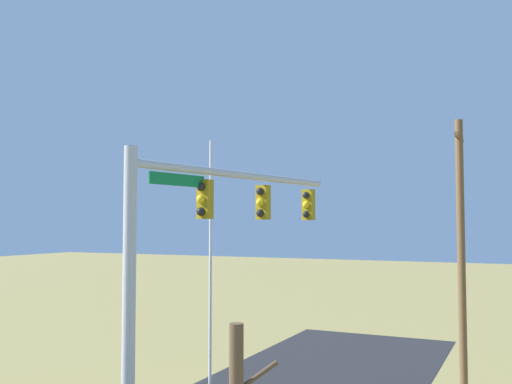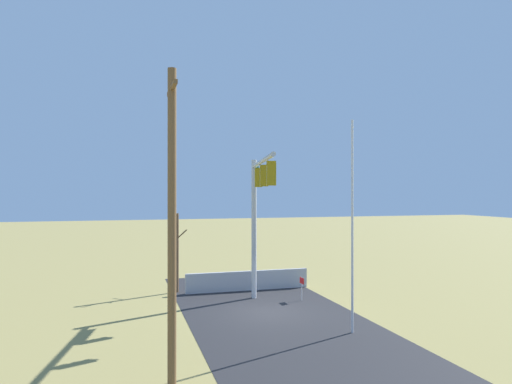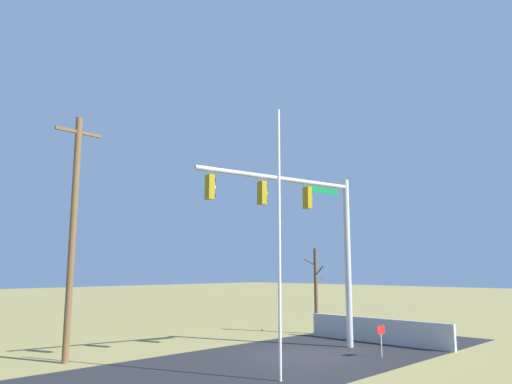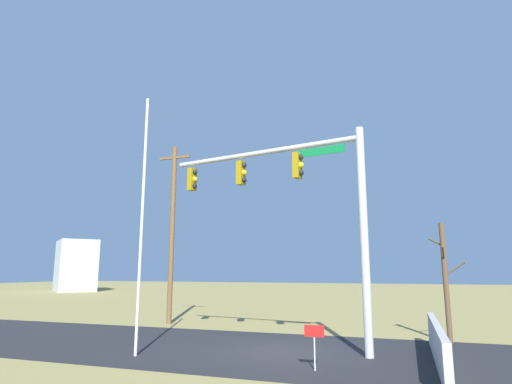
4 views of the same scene
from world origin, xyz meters
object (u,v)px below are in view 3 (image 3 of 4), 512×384
object	(u,v)px
bare_tree	(316,289)
utility_pole	(73,231)
flagpole	(279,240)
open_sign	(381,334)
signal_mast	(309,223)

from	to	relation	value
bare_tree	utility_pole	bearing A→B (deg)	172.84
flagpole	open_sign	size ratio (longest dim) A/B	7.23
flagpole	open_sign	world-z (taller)	flagpole
utility_pole	open_sign	size ratio (longest dim) A/B	7.77
utility_pole	bare_tree	bearing A→B (deg)	-7.16
bare_tree	open_sign	distance (m)	7.50
signal_mast	open_sign	world-z (taller)	signal_mast
signal_mast	flagpole	xyz separation A→B (m)	(-4.91, -2.60, -1.04)
signal_mast	bare_tree	world-z (taller)	signal_mast
bare_tree	open_sign	xyz separation A→B (m)	(-3.95, -6.20, -1.45)
signal_mast	bare_tree	xyz separation A→B (m)	(4.95, 3.46, -3.09)
flagpole	bare_tree	bearing A→B (deg)	31.58
utility_pole	flagpole	bearing A→B (deg)	-66.56
bare_tree	open_sign	world-z (taller)	bare_tree
signal_mast	flagpole	distance (m)	5.65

